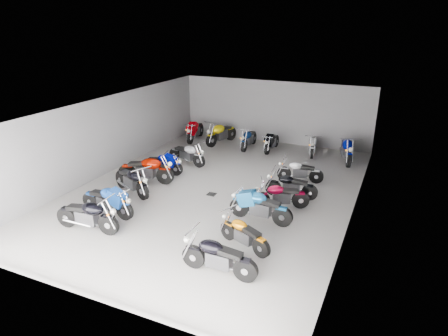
{
  "coord_description": "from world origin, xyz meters",
  "views": [
    {
      "loc": [
        6.02,
        -12.71,
        6.16
      ],
      "look_at": [
        0.37,
        -0.18,
        1.0
      ],
      "focal_mm": 32.0,
      "sensor_mm": 36.0,
      "label": 1
    }
  ],
  "objects_px": {
    "motorcycle_left_a": "(88,215)",
    "motorcycle_left_c": "(132,181)",
    "motorcycle_left_d": "(146,170)",
    "motorcycle_right_b": "(244,234)",
    "motorcycle_left_b": "(108,201)",
    "motorcycle_right_f": "(300,171)",
    "motorcycle_right_c": "(260,206)",
    "motorcycle_back_a": "(195,130)",
    "motorcycle_right_a": "(218,257)",
    "motorcycle_back_f": "(347,149)",
    "motorcycle_left_e": "(162,164)",
    "motorcycle_back_d": "(272,142)",
    "motorcycle_back_b": "(221,133)",
    "motorcycle_back_c": "(249,139)",
    "motorcycle_back_e": "(313,145)",
    "drain_grate": "(212,194)",
    "motorcycle_right_e": "(291,186)",
    "motorcycle_left_f": "(187,154)",
    "motorcycle_right_d": "(281,196)"
  },
  "relations": [
    {
      "from": "motorcycle_back_b",
      "to": "motorcycle_back_c",
      "type": "distance_m",
      "value": 1.59
    },
    {
      "from": "motorcycle_left_c",
      "to": "motorcycle_right_e",
      "type": "relative_size",
      "value": 1.07
    },
    {
      "from": "motorcycle_right_c",
      "to": "motorcycle_left_c",
      "type": "bearing_deg",
      "value": 91.7
    },
    {
      "from": "motorcycle_back_d",
      "to": "motorcycle_left_a",
      "type": "bearing_deg",
      "value": 75.15
    },
    {
      "from": "motorcycle_right_c",
      "to": "motorcycle_back_b",
      "type": "bearing_deg",
      "value": 35.72
    },
    {
      "from": "motorcycle_left_a",
      "to": "motorcycle_back_a",
      "type": "height_order",
      "value": "motorcycle_back_a"
    },
    {
      "from": "motorcycle_left_c",
      "to": "motorcycle_back_d",
      "type": "xyz_separation_m",
      "value": [
        3.13,
        7.09,
        -0.06
      ]
    },
    {
      "from": "motorcycle_right_c",
      "to": "motorcycle_back_e",
      "type": "xyz_separation_m",
      "value": [
        0.04,
        7.48,
        -0.04
      ]
    },
    {
      "from": "motorcycle_right_f",
      "to": "motorcycle_left_d",
      "type": "bearing_deg",
      "value": 106.57
    },
    {
      "from": "motorcycle_back_c",
      "to": "motorcycle_left_b",
      "type": "bearing_deg",
      "value": 77.43
    },
    {
      "from": "drain_grate",
      "to": "motorcycle_right_a",
      "type": "height_order",
      "value": "motorcycle_right_a"
    },
    {
      "from": "motorcycle_left_d",
      "to": "motorcycle_right_b",
      "type": "bearing_deg",
      "value": 48.3
    },
    {
      "from": "motorcycle_left_c",
      "to": "motorcycle_back_f",
      "type": "height_order",
      "value": "motorcycle_back_f"
    },
    {
      "from": "motorcycle_left_d",
      "to": "motorcycle_back_a",
      "type": "relative_size",
      "value": 1.02
    },
    {
      "from": "motorcycle_back_a",
      "to": "motorcycle_back_c",
      "type": "relative_size",
      "value": 1.08
    },
    {
      "from": "motorcycle_left_a",
      "to": "motorcycle_right_b",
      "type": "bearing_deg",
      "value": 97.73
    },
    {
      "from": "motorcycle_back_e",
      "to": "motorcycle_back_f",
      "type": "relative_size",
      "value": 0.84
    },
    {
      "from": "drain_grate",
      "to": "motorcycle_back_c",
      "type": "xyz_separation_m",
      "value": [
        -0.79,
        5.9,
        0.49
      ]
    },
    {
      "from": "motorcycle_left_f",
      "to": "motorcycle_back_e",
      "type": "relative_size",
      "value": 1.01
    },
    {
      "from": "motorcycle_right_e",
      "to": "motorcycle_back_f",
      "type": "height_order",
      "value": "motorcycle_back_f"
    },
    {
      "from": "motorcycle_right_b",
      "to": "motorcycle_right_d",
      "type": "relative_size",
      "value": 0.98
    },
    {
      "from": "motorcycle_left_c",
      "to": "motorcycle_left_f",
      "type": "xyz_separation_m",
      "value": [
        0.3,
        3.66,
        -0.04
      ]
    },
    {
      "from": "motorcycle_left_e",
      "to": "motorcycle_back_f",
      "type": "relative_size",
      "value": 0.81
    },
    {
      "from": "motorcycle_left_e",
      "to": "motorcycle_right_a",
      "type": "relative_size",
      "value": 0.91
    },
    {
      "from": "motorcycle_left_a",
      "to": "motorcycle_right_b",
      "type": "relative_size",
      "value": 1.24
    },
    {
      "from": "motorcycle_right_e",
      "to": "motorcycle_right_b",
      "type": "bearing_deg",
      "value": 170.06
    },
    {
      "from": "motorcycle_left_e",
      "to": "motorcycle_right_b",
      "type": "distance_m",
      "value": 6.59
    },
    {
      "from": "motorcycle_left_e",
      "to": "motorcycle_back_d",
      "type": "relative_size",
      "value": 0.98
    },
    {
      "from": "motorcycle_right_f",
      "to": "motorcycle_back_e",
      "type": "bearing_deg",
      "value": -4.25
    },
    {
      "from": "motorcycle_left_b",
      "to": "motorcycle_right_f",
      "type": "bearing_deg",
      "value": 141.74
    },
    {
      "from": "motorcycle_left_e",
      "to": "motorcycle_back_b",
      "type": "bearing_deg",
      "value": 166.69
    },
    {
      "from": "motorcycle_left_c",
      "to": "motorcycle_back_f",
      "type": "bearing_deg",
      "value": 158.97
    },
    {
      "from": "motorcycle_left_c",
      "to": "motorcycle_back_b",
      "type": "relative_size",
      "value": 0.9
    },
    {
      "from": "drain_grate",
      "to": "motorcycle_right_c",
      "type": "xyz_separation_m",
      "value": [
        2.32,
        -1.23,
        0.51
      ]
    },
    {
      "from": "motorcycle_left_a",
      "to": "motorcycle_right_e",
      "type": "bearing_deg",
      "value": 129.75
    },
    {
      "from": "motorcycle_right_a",
      "to": "motorcycle_back_f",
      "type": "distance_m",
      "value": 10.37
    },
    {
      "from": "motorcycle_right_a",
      "to": "motorcycle_right_b",
      "type": "xyz_separation_m",
      "value": [
        0.13,
        1.44,
        -0.06
      ]
    },
    {
      "from": "drain_grate",
      "to": "motorcycle_left_e",
      "type": "bearing_deg",
      "value": 159.94
    },
    {
      "from": "motorcycle_left_a",
      "to": "motorcycle_back_f",
      "type": "xyz_separation_m",
      "value": [
        6.27,
        9.85,
        0.05
      ]
    },
    {
      "from": "motorcycle_left_a",
      "to": "motorcycle_left_c",
      "type": "height_order",
      "value": "motorcycle_left_a"
    },
    {
      "from": "motorcycle_back_a",
      "to": "motorcycle_back_d",
      "type": "bearing_deg",
      "value": 170.68
    },
    {
      "from": "motorcycle_back_a",
      "to": "motorcycle_left_a",
      "type": "bearing_deg",
      "value": 91.16
    },
    {
      "from": "motorcycle_right_e",
      "to": "motorcycle_back_a",
      "type": "height_order",
      "value": "motorcycle_back_a"
    },
    {
      "from": "motorcycle_right_c",
      "to": "motorcycle_back_e",
      "type": "distance_m",
      "value": 7.48
    },
    {
      "from": "drain_grate",
      "to": "motorcycle_back_c",
      "type": "bearing_deg",
      "value": 97.59
    },
    {
      "from": "motorcycle_left_c",
      "to": "motorcycle_back_f",
      "type": "distance_m",
      "value": 9.71
    },
    {
      "from": "motorcycle_left_c",
      "to": "motorcycle_back_f",
      "type": "xyz_separation_m",
      "value": [
        6.74,
        6.99,
        0.05
      ]
    },
    {
      "from": "motorcycle_back_b",
      "to": "motorcycle_back_d",
      "type": "distance_m",
      "value": 2.78
    },
    {
      "from": "motorcycle_back_c",
      "to": "motorcycle_right_d",
      "type": "bearing_deg",
      "value": 117.96
    },
    {
      "from": "motorcycle_left_f",
      "to": "motorcycle_back_d",
      "type": "height_order",
      "value": "motorcycle_left_f"
    }
  ]
}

